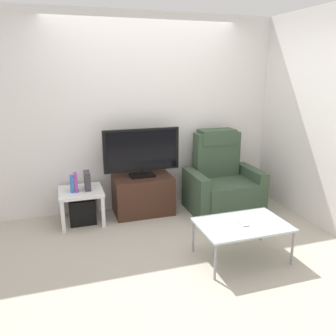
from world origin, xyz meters
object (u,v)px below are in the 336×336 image
Objects in this scene: book_middle at (76,182)px; cell_phone at (243,223)px; book_leftmost at (72,184)px; television at (142,152)px; recliner_armchair at (222,182)px; game_console at (87,181)px; coffee_table at (242,226)px; side_table at (81,195)px; tv_stand at (143,195)px; subwoofer_box at (82,210)px.

book_middle is 2.08m from cell_phone.
television is at bearing 5.05° from book_leftmost.
television reaches higher than recliner_armchair.
game_console is 2.00m from coffee_table.
recliner_armchair is 1.36m from cell_phone.
game_console is (0.14, 0.03, -0.00)m from book_middle.
game_console reaches higher than side_table.
tv_stand is at bearing 2.51° from game_console.
book_leftmost reaches higher than subwoofer_box.
book_middle is 0.14m from game_console.
television is 1.69m from cell_phone.
side_table is 3.60× the size of cell_phone.
cell_phone is at bearing -43.47° from side_table.
recliner_armchair is 1.20× the size of coffee_table.
tv_stand is 0.59m from television.
subwoofer_box is 1.40× the size of game_console.
recliner_armchair is at bearing 73.97° from cell_phone.
book_middle is (-0.86, -0.06, 0.28)m from tv_stand.
coffee_table is (-0.41, -1.29, -0.01)m from recliner_armchair.
television is 0.92m from book_middle.
tv_stand is 1.11m from recliner_armchair.
book_middle is 1.01× the size of game_console.
recliner_armchair is at bearing -3.57° from side_table.
recliner_armchair reaches higher than coffee_table.
recliner_armchair is 1.36m from coffee_table.
recliner_armchair is at bearing -9.34° from television.
book_middle reaches higher than game_console.
subwoofer_box is (-0.81, -0.04, -0.10)m from tv_stand.
recliner_armchair is 2.01m from book_leftmost.
book_leftmost is 0.19m from game_console.
recliner_armchair reaches higher than tv_stand.
book_leftmost is at bearing -176.14° from tv_stand.
subwoofer_box is 1.59× the size of book_leftmost.
side_table is 0.20m from game_console.
game_console is at bearing 134.53° from coffee_table.
side_table is 0.20m from book_leftmost.
cell_phone is (0.00, -0.00, 0.03)m from coffee_table.
television is 0.93× the size of recliner_armchair.
television is 1.07m from subwoofer_box.
tv_stand is 5.17× the size of cell_phone.
game_console is at bearing 12.02° from book_middle.
cell_phone is (1.40, -1.42, -0.15)m from game_console.
television is at bearing 116.28° from cell_phone.
book_middle reaches higher than cell_phone.
side_table is 2.05m from coffee_table.
book_middle is at bearing 0.00° from book_leftmost.
subwoofer_box is at bearing 90.00° from side_table.
television is 1.12× the size of coffee_table.
book_middle is 2.08m from coffee_table.
side_table is at bearing -175.73° from television.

